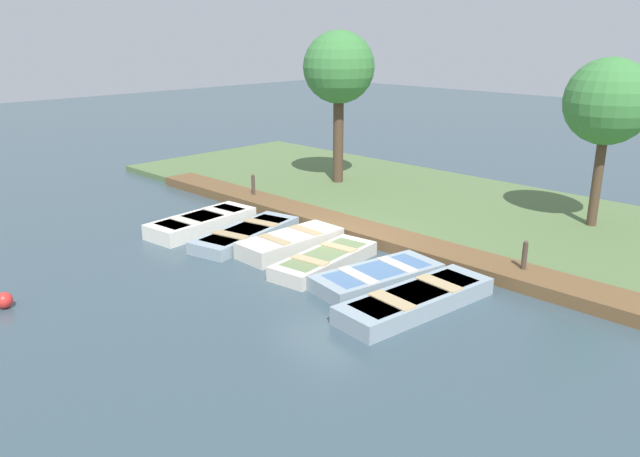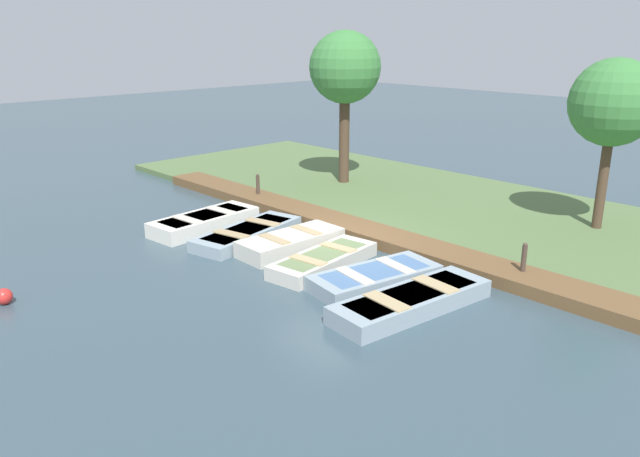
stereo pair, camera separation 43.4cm
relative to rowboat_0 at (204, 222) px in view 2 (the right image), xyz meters
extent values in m
plane|color=#384C56|center=(-1.34, 3.59, -0.22)|extent=(80.00, 80.00, 0.00)
cube|color=#567042|center=(-6.34, 3.59, -0.12)|extent=(8.00, 24.00, 0.20)
cube|color=brown|center=(-2.69, 3.59, -0.07)|extent=(1.09, 17.66, 0.29)
cube|color=silver|center=(0.00, 0.00, -0.01)|extent=(3.20, 1.45, 0.41)
cube|color=#994C33|center=(0.00, 0.00, 0.18)|extent=(2.62, 1.14, 0.03)
cube|color=beige|center=(0.59, 0.06, 0.21)|extent=(0.41, 1.09, 0.03)
cube|color=beige|center=(-0.59, -0.06, 0.21)|extent=(0.41, 1.09, 0.03)
cube|color=#8C9EA8|center=(-0.32, 1.54, -0.06)|extent=(3.47, 1.79, 0.31)
cube|color=teal|center=(-0.32, 1.54, 0.08)|extent=(2.84, 1.43, 0.02)
cube|color=tan|center=(0.30, 1.67, 0.11)|extent=(0.54, 1.08, 0.03)
cube|color=tan|center=(-0.93, 1.41, 0.11)|extent=(0.54, 1.08, 0.03)
cube|color=beige|center=(-0.57, 3.00, -0.01)|extent=(2.77, 1.15, 0.42)
cube|color=#6B7F51|center=(-0.57, 3.00, 0.18)|extent=(2.27, 0.90, 0.03)
cube|color=tan|center=(-0.05, 2.98, 0.21)|extent=(0.30, 1.00, 0.03)
cube|color=tan|center=(-1.09, 3.01, 0.21)|extent=(0.30, 1.00, 0.03)
cube|color=beige|center=(-0.36, 4.39, -0.05)|extent=(3.03, 1.37, 0.33)
cube|color=#6B7F51|center=(-0.36, 4.39, 0.10)|extent=(2.48, 1.09, 0.03)
cube|color=tan|center=(0.19, 4.46, 0.13)|extent=(0.41, 0.97, 0.03)
cube|color=tan|center=(-0.91, 4.32, 0.13)|extent=(0.41, 0.97, 0.03)
cube|color=#8C9EA8|center=(-0.43, 5.92, -0.05)|extent=(3.09, 1.71, 0.33)
cube|color=#4C709E|center=(-0.43, 5.92, 0.10)|extent=(2.52, 1.35, 0.03)
cube|color=beige|center=(0.11, 5.82, 0.12)|extent=(0.49, 1.13, 0.03)
cube|color=beige|center=(-0.98, 6.02, 0.12)|extent=(0.49, 1.13, 0.03)
cube|color=#8C9EA8|center=(0.01, 7.26, -0.04)|extent=(3.65, 1.49, 0.36)
cube|color=#994C33|center=(0.01, 7.26, 0.13)|extent=(2.99, 1.18, 0.03)
cube|color=tan|center=(0.68, 7.19, 0.16)|extent=(0.47, 1.04, 0.03)
cube|color=tan|center=(-0.66, 7.34, 0.16)|extent=(0.47, 1.04, 0.03)
cylinder|color=#47382D|center=(-2.81, -1.15, 0.22)|extent=(0.11, 0.11, 0.87)
sphere|color=#47382D|center=(-2.81, -1.15, 0.67)|extent=(0.10, 0.10, 0.10)
cylinder|color=#47382D|center=(-2.81, 8.09, 0.22)|extent=(0.11, 0.11, 0.87)
sphere|color=#47382D|center=(-2.81, 8.09, 0.67)|extent=(0.10, 0.10, 0.10)
sphere|color=red|center=(5.74, 1.40, -0.05)|extent=(0.33, 0.33, 0.33)
cylinder|color=#4C3828|center=(-6.26, -0.69, 1.51)|extent=(0.36, 0.36, 3.45)
sphere|color=#3D7F3D|center=(-6.26, -0.69, 3.89)|extent=(2.40, 2.40, 2.40)
cylinder|color=#4C3828|center=(-7.40, 7.74, 1.24)|extent=(0.26, 0.26, 2.92)
sphere|color=#3D7F3D|center=(-7.40, 7.74, 3.32)|extent=(2.24, 2.24, 2.24)
camera|label=1|loc=(9.42, 13.86, 5.10)|focal=35.00mm
camera|label=2|loc=(9.12, 14.17, 5.10)|focal=35.00mm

